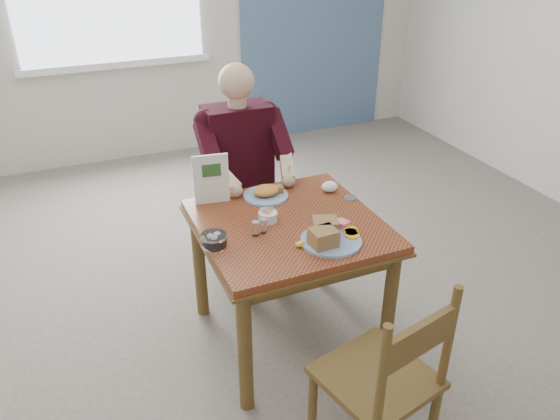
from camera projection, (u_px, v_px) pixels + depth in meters
name	position (u px, v px, depth m)	size (l,w,h in m)	color
floor	(288.00, 335.00, 3.13)	(6.00, 6.00, 0.00)	#5E554C
wall_back	(155.00, 6.00, 4.89)	(5.50, 5.50, 0.00)	beige
lemon_wedge	(300.00, 244.00, 2.56)	(0.05, 0.04, 0.03)	yellow
napkin	(330.00, 187.00, 3.06)	(0.09, 0.08, 0.06)	white
metal_dish	(350.00, 198.00, 3.00)	(0.07, 0.07, 0.01)	silver
table	(289.00, 240.00, 2.83)	(0.92, 0.92, 0.75)	brown
chair_far	(239.00, 202.00, 3.55)	(0.42, 0.42, 0.95)	brown
chair_near	(385.00, 382.00, 2.19)	(0.50, 0.50, 0.95)	brown
diner	(242.00, 160.00, 3.32)	(0.53, 0.56, 1.39)	gray
near_plate	(328.00, 235.00, 2.59)	(0.33, 0.32, 0.10)	white
far_plate	(267.00, 193.00, 3.01)	(0.29, 0.29, 0.07)	white
caddy	(268.00, 216.00, 2.77)	(0.10, 0.10, 0.07)	white
shakers	(259.00, 227.00, 2.65)	(0.08, 0.05, 0.08)	white
creamer	(214.00, 240.00, 2.56)	(0.14, 0.14, 0.06)	white
menu	(211.00, 179.00, 2.89)	(0.19, 0.04, 0.28)	white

